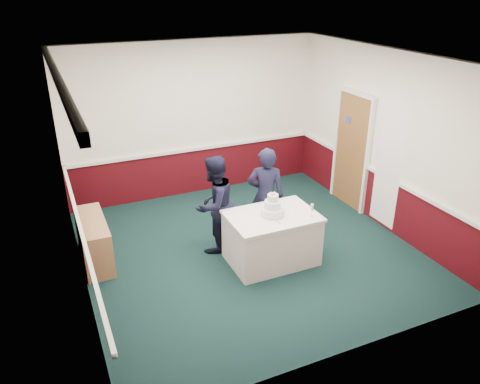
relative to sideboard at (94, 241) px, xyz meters
name	(u,v)px	position (x,y,z in m)	size (l,w,h in m)	color
ground	(249,250)	(2.28, -0.66, -0.35)	(5.00, 5.00, 0.00)	#132F2B
room_shell	(238,121)	(2.36, -0.05, 1.62)	(5.00, 5.00, 3.00)	white
sideboard	(94,241)	(0.00, 0.00, 0.00)	(0.41, 1.20, 0.70)	tan
cake_table	(272,238)	(2.46, -1.08, 0.05)	(1.32, 0.92, 0.79)	white
wedding_cake	(273,208)	(2.46, -1.08, 0.55)	(0.35, 0.35, 0.36)	white
cake_knife	(277,221)	(2.43, -1.28, 0.44)	(0.01, 0.22, 0.01)	silver
champagne_flute	(312,208)	(2.96, -1.36, 0.58)	(0.05, 0.05, 0.21)	silver
person_man	(214,204)	(1.81, -0.40, 0.43)	(0.76, 0.59, 1.57)	black
person_woman	(266,196)	(2.65, -0.50, 0.46)	(0.59, 0.39, 1.62)	black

